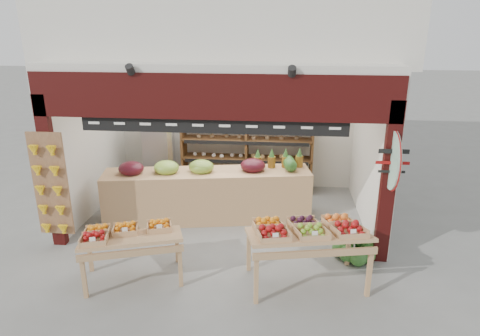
% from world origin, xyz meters
% --- Properties ---
extents(ground, '(60.00, 60.00, 0.00)m').
position_xyz_m(ground, '(0.00, 0.00, 0.00)').
color(ground, slate).
rests_on(ground, ground).
extents(shop_structure, '(6.36, 5.12, 5.40)m').
position_xyz_m(shop_structure, '(0.00, 1.61, 3.92)').
color(shop_structure, silver).
rests_on(shop_structure, ground).
extents(banana_board, '(0.60, 0.15, 1.80)m').
position_xyz_m(banana_board, '(-2.73, -1.17, 1.12)').
color(banana_board, olive).
rests_on(banana_board, ground).
extents(gift_sign, '(0.04, 0.93, 0.92)m').
position_xyz_m(gift_sign, '(2.75, -1.15, 1.75)').
color(gift_sign, '#A3CEBA').
rests_on(gift_sign, ground).
extents(back_shelving, '(2.97, 0.49, 1.84)m').
position_xyz_m(back_shelving, '(0.30, 1.84, 1.14)').
color(back_shelving, brown).
rests_on(back_shelving, ground).
extents(refrigerator, '(0.76, 0.76, 1.69)m').
position_xyz_m(refrigerator, '(-1.70, 1.73, 0.84)').
color(refrigerator, silver).
rests_on(refrigerator, ground).
extents(cardboard_stack, '(1.01, 0.74, 0.74)m').
position_xyz_m(cardboard_stack, '(-1.68, 0.58, 0.27)').
color(cardboard_stack, beige).
rests_on(cardboard_stack, ground).
extents(mid_counter, '(4.05, 1.45, 1.23)m').
position_xyz_m(mid_counter, '(-0.34, 0.20, 0.54)').
color(mid_counter, tan).
rests_on(mid_counter, ground).
extents(display_table_left, '(1.65, 1.23, 0.95)m').
position_xyz_m(display_table_left, '(-1.19, -1.96, 0.71)').
color(display_table_left, tan).
rests_on(display_table_left, ground).
extents(display_table_right, '(1.88, 1.29, 1.09)m').
position_xyz_m(display_table_right, '(1.50, -1.84, 0.86)').
color(display_table_right, tan).
rests_on(display_table_right, ground).
extents(watermelon_pile, '(0.74, 0.71, 0.54)m').
position_xyz_m(watermelon_pile, '(2.34, -1.03, 0.20)').
color(watermelon_pile, '#1B4717').
rests_on(watermelon_pile, ground).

